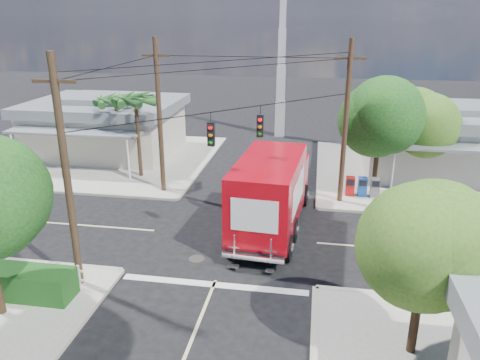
# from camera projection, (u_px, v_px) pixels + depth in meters

# --- Properties ---
(ground) EXTENTS (120.00, 120.00, 0.00)m
(ground) POSITION_uv_depth(u_px,v_px,m) (233.00, 237.00, 22.57)
(ground) COLOR black
(ground) RESTS_ON ground
(sidewalk_ne) EXTENTS (14.12, 14.12, 0.14)m
(sidewalk_ne) POSITION_uv_depth(u_px,v_px,m) (424.00, 175.00, 30.96)
(sidewalk_ne) COLOR gray
(sidewalk_ne) RESTS_ON ground
(sidewalk_nw) EXTENTS (14.12, 14.12, 0.14)m
(sidewalk_nw) POSITION_uv_depth(u_px,v_px,m) (114.00, 159.00, 34.34)
(sidewalk_nw) COLOR gray
(sidewalk_nw) RESTS_ON ground
(road_markings) EXTENTS (32.00, 32.00, 0.01)m
(road_markings) POSITION_uv_depth(u_px,v_px,m) (227.00, 251.00, 21.21)
(road_markings) COLOR beige
(road_markings) RESTS_ON ground
(building_ne) EXTENTS (11.80, 10.20, 4.50)m
(building_ne) POSITION_uv_depth(u_px,v_px,m) (451.00, 139.00, 30.96)
(building_ne) COLOR beige
(building_ne) RESTS_ON sidewalk_ne
(building_nw) EXTENTS (10.80, 10.20, 4.30)m
(building_nw) POSITION_uv_depth(u_px,v_px,m) (106.00, 125.00, 35.26)
(building_nw) COLOR beige
(building_nw) RESTS_ON sidewalk_nw
(radio_tower) EXTENTS (0.80, 0.80, 17.00)m
(radio_tower) POSITION_uv_depth(u_px,v_px,m) (281.00, 70.00, 39.16)
(radio_tower) COLOR silver
(radio_tower) RESTS_ON ground
(tree_ne_front) EXTENTS (4.21, 4.14, 6.66)m
(tree_ne_front) POSITION_uv_depth(u_px,v_px,m) (381.00, 116.00, 26.12)
(tree_ne_front) COLOR #422D1C
(tree_ne_front) RESTS_ON sidewalk_ne
(tree_ne_back) EXTENTS (3.77, 3.66, 5.82)m
(tree_ne_back) POSITION_uv_depth(u_px,v_px,m) (421.00, 119.00, 27.96)
(tree_ne_back) COLOR #422D1C
(tree_ne_back) RESTS_ON sidewalk_ne
(tree_se) EXTENTS (3.67, 3.54, 5.62)m
(tree_se) POSITION_uv_depth(u_px,v_px,m) (428.00, 240.00, 13.40)
(tree_se) COLOR #422D1C
(tree_se) RESTS_ON sidewalk_se
(palm_nw_front) EXTENTS (3.01, 3.08, 5.59)m
(palm_nw_front) POSITION_uv_depth(u_px,v_px,m) (136.00, 101.00, 29.00)
(palm_nw_front) COLOR #422D1C
(palm_nw_front) RESTS_ON sidewalk_nw
(palm_nw_back) EXTENTS (3.01, 3.08, 5.19)m
(palm_nw_back) POSITION_uv_depth(u_px,v_px,m) (116.00, 102.00, 30.83)
(palm_nw_back) COLOR #422D1C
(palm_nw_back) RESTS_ON sidewalk_nw
(utility_poles) EXTENTS (12.00, 10.68, 9.00)m
(utility_poles) POSITION_uv_depth(u_px,v_px,m) (207.00, 133.00, 22.73)
(utility_poles) COLOR #473321
(utility_poles) RESTS_ON ground
(picket_fence) EXTENTS (5.94, 0.06, 1.00)m
(picket_fence) POSITION_uv_depth(u_px,v_px,m) (13.00, 270.00, 18.36)
(picket_fence) COLOR silver
(picket_fence) RESTS_ON sidewalk_sw
(vending_boxes) EXTENTS (1.90, 0.50, 1.10)m
(vending_boxes) POSITION_uv_depth(u_px,v_px,m) (362.00, 187.00, 27.09)
(vending_boxes) COLOR #A4110F
(vending_boxes) RESTS_ON sidewalk_ne
(delivery_truck) EXTENTS (3.45, 9.08, 3.85)m
(delivery_truck) POSITION_uv_depth(u_px,v_px,m) (272.00, 192.00, 22.80)
(delivery_truck) COLOR black
(delivery_truck) RESTS_ON ground
(parked_car) EXTENTS (6.80, 4.55, 1.73)m
(parked_car) POSITION_uv_depth(u_px,v_px,m) (478.00, 212.00, 23.22)
(parked_car) COLOR silver
(parked_car) RESTS_ON ground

